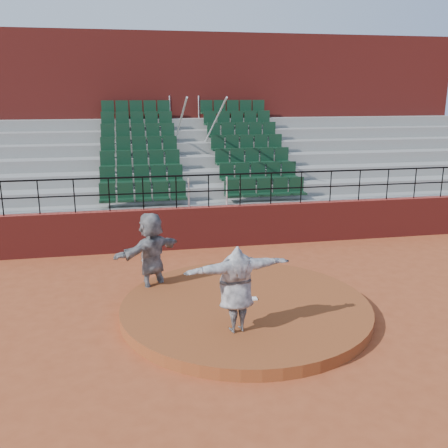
# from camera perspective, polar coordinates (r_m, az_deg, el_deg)

# --- Properties ---
(ground) EXTENTS (90.00, 90.00, 0.00)m
(ground) POSITION_cam_1_polar(r_m,az_deg,el_deg) (11.28, 2.46, -10.14)
(ground) COLOR #9B4523
(ground) RESTS_ON ground
(pitchers_mound) EXTENTS (5.50, 5.50, 0.25)m
(pitchers_mound) POSITION_cam_1_polar(r_m,az_deg,el_deg) (11.23, 2.47, -9.56)
(pitchers_mound) COLOR brown
(pitchers_mound) RESTS_ON ground
(pitching_rubber) EXTENTS (0.60, 0.15, 0.03)m
(pitching_rubber) POSITION_cam_1_polar(r_m,az_deg,el_deg) (11.30, 2.30, -8.61)
(pitching_rubber) COLOR white
(pitching_rubber) RESTS_ON pitchers_mound
(boundary_wall) EXTENTS (24.00, 0.30, 1.30)m
(boundary_wall) POSITION_cam_1_polar(r_m,az_deg,el_deg) (15.68, -1.74, -0.33)
(boundary_wall) COLOR maroon
(boundary_wall) RESTS_ON ground
(wall_railing) EXTENTS (24.04, 0.05, 1.03)m
(wall_railing) POSITION_cam_1_polar(r_m,az_deg,el_deg) (15.37, -1.78, 4.63)
(wall_railing) COLOR black
(wall_railing) RESTS_ON boundary_wall
(seating_deck) EXTENTS (24.00, 5.97, 4.63)m
(seating_deck) POSITION_cam_1_polar(r_m,az_deg,el_deg) (19.03, -3.54, 4.79)
(seating_deck) COLOR gray
(seating_deck) RESTS_ON ground
(press_box_facade) EXTENTS (24.00, 3.00, 7.10)m
(press_box_facade) POSITION_cam_1_polar(r_m,az_deg,el_deg) (22.69, -4.97, 11.79)
(press_box_facade) COLOR maroon
(press_box_facade) RESTS_ON ground
(pitcher) EXTENTS (2.19, 0.90, 1.73)m
(pitcher) POSITION_cam_1_polar(r_m,az_deg,el_deg) (9.64, 1.41, -7.42)
(pitcher) COLOR black
(pitcher) RESTS_ON pitchers_mound
(fielder) EXTENTS (1.87, 1.60, 2.03)m
(fielder) POSITION_cam_1_polar(r_m,az_deg,el_deg) (12.07, -8.30, -3.38)
(fielder) COLOR black
(fielder) RESTS_ON ground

